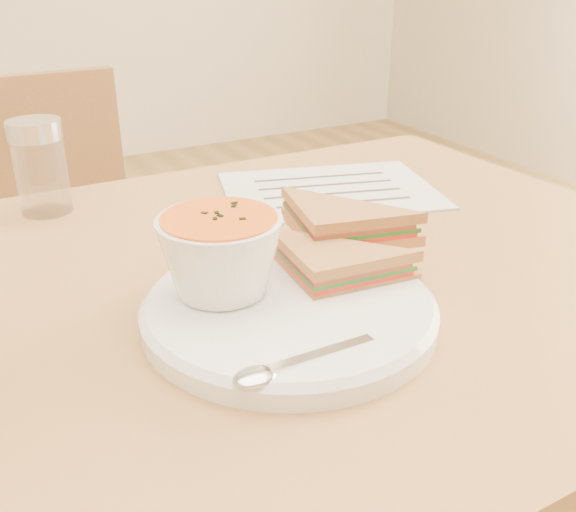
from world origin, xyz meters
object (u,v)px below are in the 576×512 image
soup_bowl (221,259)px  condiment_shaker (41,167)px  chair_far (63,331)px  plate (289,311)px

soup_bowl → condiment_shaker: bearing=105.1°
chair_far → condiment_shaker: size_ratio=7.48×
chair_far → plate: (0.11, -0.64, 0.33)m
plate → soup_bowl: (-0.05, 0.04, 0.04)m
chair_far → plate: bearing=98.2°
condiment_shaker → chair_far: bearing=84.7°
condiment_shaker → plate: bearing=-69.8°
chair_far → plate: chair_far is taller
soup_bowl → condiment_shaker: condiment_shaker is taller
plate → soup_bowl: bearing=140.7°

